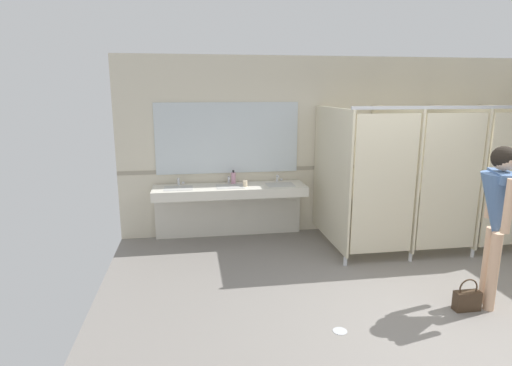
% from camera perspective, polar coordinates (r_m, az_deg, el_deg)
% --- Properties ---
extents(ground_plane, '(7.15, 5.97, 0.10)m').
position_cam_1_polar(ground_plane, '(5.03, 22.33, -15.96)').
color(ground_plane, gray).
extents(wall_back, '(7.15, 0.12, 2.80)m').
position_cam_1_polar(wall_back, '(6.98, 11.72, 5.08)').
color(wall_back, beige).
rests_on(wall_back, ground_plane).
extents(wall_back_tile_band, '(7.15, 0.01, 0.06)m').
position_cam_1_polar(wall_back_tile_band, '(6.98, 11.78, 2.17)').
color(wall_back_tile_band, '#9E937F').
rests_on(wall_back_tile_band, wall_back).
extents(vanity_counter, '(2.31, 0.57, 0.98)m').
position_cam_1_polar(vanity_counter, '(6.44, -3.63, -2.21)').
color(vanity_counter, silver).
rests_on(vanity_counter, ground_plane).
extents(mirror_panel, '(2.21, 0.02, 1.09)m').
position_cam_1_polar(mirror_panel, '(6.48, -3.91, 6.16)').
color(mirror_panel, silver).
rests_on(mirror_panel, wall_back).
extents(bathroom_stalls, '(2.85, 1.56, 2.09)m').
position_cam_1_polar(bathroom_stalls, '(6.49, 22.56, 1.06)').
color(bathroom_stalls, beige).
rests_on(bathroom_stalls, ground_plane).
extents(person_standing, '(0.52, 0.57, 1.73)m').
position_cam_1_polar(person_standing, '(4.95, 30.24, -2.83)').
color(person_standing, '#DBAD89').
rests_on(person_standing, ground_plane).
extents(handbag, '(0.28, 0.11, 0.35)m').
position_cam_1_polar(handbag, '(5.07, 26.95, -14.05)').
color(handbag, '#3F2D1E').
rests_on(handbag, ground_plane).
extents(soap_dispenser, '(0.07, 0.07, 0.21)m').
position_cam_1_polar(soap_dispenser, '(6.46, -3.12, 0.73)').
color(soap_dispenser, '#D899B2').
rests_on(soap_dispenser, vanity_counter).
extents(paper_cup, '(0.07, 0.07, 0.09)m').
position_cam_1_polar(paper_cup, '(6.26, -1.50, -0.08)').
color(paper_cup, beige).
rests_on(paper_cup, vanity_counter).
extents(floor_drain_cover, '(0.14, 0.14, 0.01)m').
position_cam_1_polar(floor_drain_cover, '(4.34, 11.43, -19.24)').
color(floor_drain_cover, '#B7BABF').
rests_on(floor_drain_cover, ground_plane).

